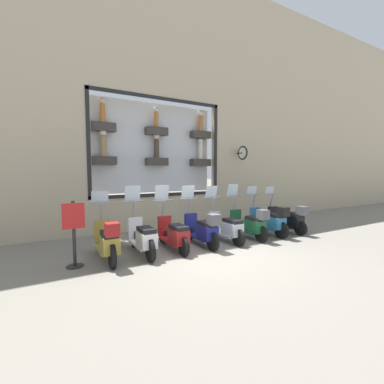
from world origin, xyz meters
The scene contains 11 objects.
ground_plane centered at (0.00, 0.00, 0.00)m, with size 120.00×120.00×0.00m, color gray.
building_facade centered at (3.60, 0.00, 4.87)m, with size 1.21×36.00×9.59m.
scooter_black_0 centered at (0.65, -3.56, 0.46)m, with size 1.79×0.61×1.53m.
scooter_teal_1 centered at (0.66, -2.70, 0.48)m, with size 1.81×0.61×1.58m.
scooter_green_2 centered at (0.66, -1.85, 0.47)m, with size 1.80×0.61×1.66m.
scooter_silver_3 centered at (0.72, -1.00, 0.43)m, with size 1.80×0.60×1.62m.
scooter_navy_4 centered at (0.66, -0.15, 0.47)m, with size 1.80×0.61×1.66m.
scooter_red_5 centered at (0.72, 0.70, 0.43)m, with size 1.80×0.60×1.69m.
scooter_white_6 centered at (0.72, 1.55, 0.44)m, with size 1.81×0.60×1.70m.
scooter_olive_7 centered at (0.66, 2.40, 0.48)m, with size 1.81×0.61×1.58m.
shop_sign_post centered at (0.66, 3.10, 0.76)m, with size 0.36×0.45×1.45m.
Camera 1 is at (-5.32, 3.49, 2.05)m, focal length 24.00 mm.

